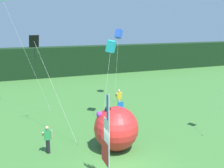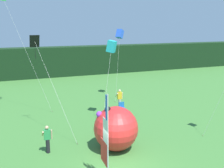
# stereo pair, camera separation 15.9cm
# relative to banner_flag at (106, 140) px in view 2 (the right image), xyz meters

# --- Properties ---
(distant_treeline) EXTENTS (80.00, 2.40, 3.98)m
(distant_treeline) POSITION_rel_banner_flag_xyz_m (0.85, 25.49, -0.02)
(distant_treeline) COLOR black
(distant_treeline) RESTS_ON ground
(banner_flag) EXTENTS (0.06, 1.03, 4.20)m
(banner_flag) POSITION_rel_banner_flag_xyz_m (0.00, 0.00, 0.00)
(banner_flag) COLOR #B7B7BC
(banner_flag) RESTS_ON ground
(person_near_banner) EXTENTS (0.55, 0.48, 1.74)m
(person_near_banner) POSITION_rel_banner_flag_xyz_m (4.32, 9.13, -1.08)
(person_near_banner) COLOR #B7B2A3
(person_near_banner) RESTS_ON ground
(person_mid_field) EXTENTS (0.55, 0.48, 1.60)m
(person_mid_field) POSITION_rel_banner_flag_xyz_m (-2.17, 3.62, -1.17)
(person_mid_field) COLOR black
(person_mid_field) RESTS_ON ground
(inflatable_balloon) EXTENTS (2.53, 2.53, 2.61)m
(inflatable_balloon) POSITION_rel_banner_flag_xyz_m (1.53, 2.72, -0.74)
(inflatable_balloon) COLOR red
(inflatable_balloon) RESTS_ON ground
(folding_chair) EXTENTS (0.51, 0.51, 0.89)m
(folding_chair) POSITION_rel_banner_flag_xyz_m (4.20, 8.27, -1.50)
(folding_chair) COLOR #BCBCC1
(folding_chair) RESTS_ON ground
(kite_cyan_box_3) EXTENTS (2.00, 2.73, 5.91)m
(kite_cyan_box_3) POSITION_rel_banner_flag_xyz_m (2.98, 7.40, 3.43)
(kite_cyan_box_3) COLOR brown
(kite_cyan_box_3) RESTS_ON ground
(kite_black_diamond_4) EXTENTS (2.19, 3.66, 6.34)m
(kite_black_diamond_4) POSITION_rel_banner_flag_xyz_m (-2.18, 7.32, 3.61)
(kite_black_diamond_4) COLOR brown
(kite_black_diamond_4) RESTS_ON ground
(kite_blue_box_6) EXTENTS (1.43, 1.88, 6.58)m
(kite_blue_box_6) POSITION_rel_banner_flag_xyz_m (5.70, 12.61, 4.09)
(kite_blue_box_6) COLOR brown
(kite_blue_box_6) RESTS_ON ground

